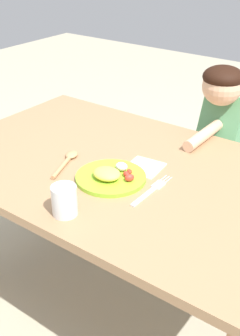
{
  "coord_description": "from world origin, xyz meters",
  "views": [
    {
      "loc": [
        0.79,
        -1.09,
        1.43
      ],
      "look_at": [
        0.02,
        -0.04,
        0.71
      ],
      "focal_mm": 46.24,
      "sensor_mm": 36.0,
      "label": 1
    }
  ],
  "objects_px": {
    "plate": "(111,176)",
    "drinking_cup": "(64,200)",
    "spoon": "(67,160)",
    "person": "(219,159)",
    "fork": "(152,190)"
  },
  "relations": [
    {
      "from": "plate",
      "to": "fork",
      "type": "relative_size",
      "value": 1.08
    },
    {
      "from": "plate",
      "to": "drinking_cup",
      "type": "relative_size",
      "value": 2.55
    },
    {
      "from": "plate",
      "to": "person",
      "type": "relative_size",
      "value": 0.25
    },
    {
      "from": "spoon",
      "to": "drinking_cup",
      "type": "relative_size",
      "value": 2.15
    },
    {
      "from": "plate",
      "to": "person",
      "type": "bearing_deg",
      "value": 80.55
    },
    {
      "from": "fork",
      "to": "spoon",
      "type": "distance_m",
      "value": 0.35
    },
    {
      "from": "fork",
      "to": "drinking_cup",
      "type": "relative_size",
      "value": 2.36
    },
    {
      "from": "drinking_cup",
      "to": "person",
      "type": "distance_m",
      "value": 0.92
    },
    {
      "from": "plate",
      "to": "person",
      "type": "xyz_separation_m",
      "value": [
        0.11,
        0.66,
        -0.18
      ]
    },
    {
      "from": "spoon",
      "to": "person",
      "type": "relative_size",
      "value": 0.21
    },
    {
      "from": "plate",
      "to": "drinking_cup",
      "type": "xyz_separation_m",
      "value": [
        0.01,
        -0.24,
        0.03
      ]
    },
    {
      "from": "spoon",
      "to": "person",
      "type": "xyz_separation_m",
      "value": [
        0.31,
        0.65,
        -0.17
      ]
    },
    {
      "from": "fork",
      "to": "drinking_cup",
      "type": "height_order",
      "value": "drinking_cup"
    },
    {
      "from": "fork",
      "to": "person",
      "type": "distance_m",
      "value": 0.66
    },
    {
      "from": "plate",
      "to": "drinking_cup",
      "type": "height_order",
      "value": "drinking_cup"
    }
  ]
}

